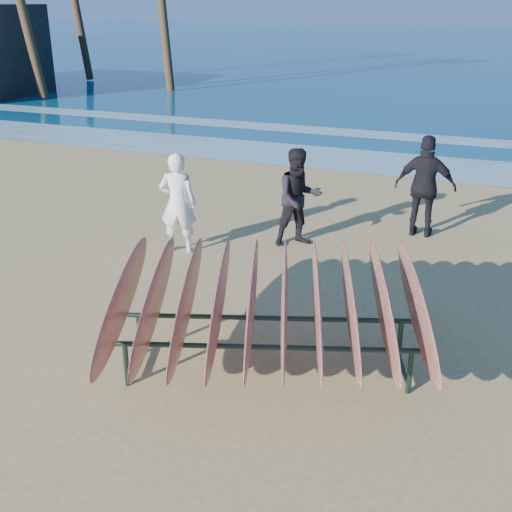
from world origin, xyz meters
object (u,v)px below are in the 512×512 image
object	(u,v)px
surfboard_rack	(268,303)
person_dark_a	(299,198)
person_white	(178,203)
person_dark_b	(425,187)

from	to	relation	value
surfboard_rack	person_dark_a	bearing A→B (deg)	84.58
person_dark_a	person_white	bearing A→B (deg)	171.56
person_dark_b	person_dark_a	bearing A→B (deg)	33.30
person_white	person_dark_b	distance (m)	4.18
person_white	person_dark_a	xyz separation A→B (m)	(1.70, 0.97, 0.00)
person_dark_a	person_dark_b	world-z (taller)	person_dark_b
person_dark_a	person_dark_b	size ratio (longest dim) A/B	0.93
surfboard_rack	person_dark_a	xyz separation A→B (m)	(-0.94, 3.89, -0.03)
surfboard_rack	person_dark_a	distance (m)	4.00
person_white	person_dark_b	xyz separation A→B (m)	(3.55, 2.21, 0.06)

